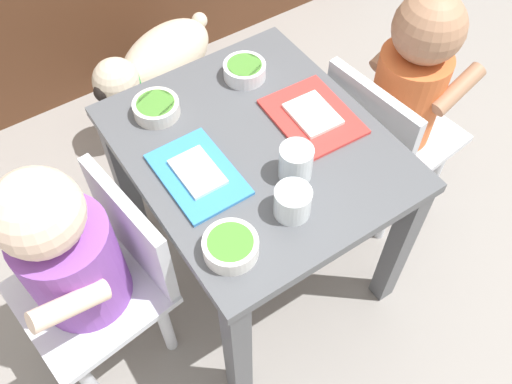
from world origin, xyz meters
TOP-DOWN VIEW (x-y plane):
  - ground_plane at (0.00, 0.00)m, footprint 7.00×7.00m
  - dining_table at (0.00, 0.00)m, footprint 0.50×0.58m
  - seated_child_left at (-0.41, 0.00)m, footprint 0.31×0.31m
  - seated_child_right at (0.41, -0.02)m, footprint 0.31×0.31m
  - dog at (0.06, 0.62)m, footprint 0.45×0.28m
  - food_tray_left at (-0.14, -0.01)m, footprint 0.14×0.20m
  - food_tray_right at (0.14, -0.01)m, footprint 0.16×0.21m
  - water_cup_left at (0.02, -0.11)m, footprint 0.07×0.07m
  - water_cup_right at (-0.04, -0.18)m, footprint 0.07×0.07m
  - veggie_bowl_near at (0.09, 0.18)m, footprint 0.10×0.10m
  - cereal_bowl_left_side at (-0.13, 0.19)m, footprint 0.10×0.10m
  - veggie_bowl_far at (-0.18, -0.19)m, footprint 0.10×0.10m

SIDE VIEW (x-z plane):
  - ground_plane at x=0.00m, z-range 0.00..0.00m
  - dog at x=0.06m, z-range 0.06..0.39m
  - dining_table at x=0.00m, z-range 0.15..0.62m
  - seated_child_left at x=-0.41m, z-range 0.09..0.74m
  - seated_child_right at x=0.41m, z-range 0.09..0.76m
  - food_tray_left at x=-0.14m, z-range 0.47..0.49m
  - food_tray_right at x=0.14m, z-range 0.47..0.49m
  - cereal_bowl_left_side at x=-0.13m, z-range 0.48..0.51m
  - veggie_bowl_far at x=-0.18m, z-range 0.48..0.51m
  - veggie_bowl_near at x=0.09m, z-range 0.48..0.51m
  - water_cup_right at x=-0.04m, z-range 0.47..0.53m
  - water_cup_left at x=0.02m, z-range 0.47..0.54m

